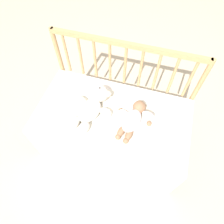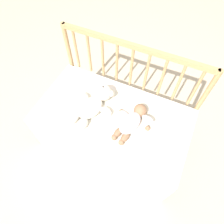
# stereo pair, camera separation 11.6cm
# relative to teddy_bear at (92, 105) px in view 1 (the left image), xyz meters

# --- Properties ---
(ground_plane) EXTENTS (12.00, 12.00, 0.00)m
(ground_plane) POSITION_rel_teddy_bear_xyz_m (0.16, -0.01, -0.53)
(ground_plane) COLOR #C6B293
(crib_mattress) EXTENTS (1.20, 0.66, 0.48)m
(crib_mattress) POSITION_rel_teddy_bear_xyz_m (0.16, -0.01, -0.29)
(crib_mattress) COLOR white
(crib_mattress) RESTS_ON ground_plane
(crib_rail) EXTENTS (1.20, 0.04, 0.89)m
(crib_rail) POSITION_rel_teddy_bear_xyz_m (0.16, 0.34, 0.09)
(crib_rail) COLOR tan
(crib_rail) RESTS_ON ground_plane
(blanket) EXTENTS (0.83, 0.53, 0.01)m
(blanket) POSITION_rel_teddy_bear_xyz_m (0.14, -0.04, -0.05)
(blanket) COLOR silver
(blanket) RESTS_ON crib_mattress
(teddy_bear) EXTENTS (0.34, 0.44, 0.14)m
(teddy_bear) POSITION_rel_teddy_bear_xyz_m (0.00, 0.00, 0.00)
(teddy_bear) COLOR silver
(teddy_bear) RESTS_ON crib_mattress
(baby) EXTENTS (0.29, 0.36, 0.10)m
(baby) POSITION_rel_teddy_bear_xyz_m (0.33, -0.02, -0.01)
(baby) COLOR white
(baby) RESTS_ON crib_mattress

